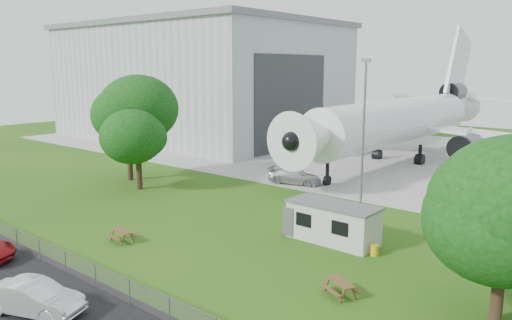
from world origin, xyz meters
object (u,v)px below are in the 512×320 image
Objects in this scene: site_cabin at (333,223)px; car_centre_sedan at (34,298)px; airliner at (403,119)px; picnic_east at (340,295)px; hangar at (201,80)px; picnic_west at (123,241)px.

car_centre_sedan is (-5.63, -17.80, -0.51)m from site_cabin.
picnic_east is at bearing -70.33° from airliner.
site_cabin is (8.95, -31.07, -3.96)m from airliner.
picnic_west is (34.05, -40.32, -9.41)m from hangar.
picnic_west is at bearing -140.03° from site_cabin.
picnic_east is (4.57, -6.75, -1.31)m from site_cabin.
picnic_east is at bearing -64.99° from car_centre_sedan.
site_cabin is 8.26m from picnic_east.
airliner is (35.97, -0.14, -4.14)m from hangar.
airliner is at bearing 137.33° from picnic_east.
car_centre_sedan is at bearing -86.11° from airliner.
hangar is 23.89× the size of picnic_east.
car_centre_sedan reaches higher than picnic_west.
site_cabin is at bearing -39.85° from car_centre_sedan.
site_cabin is 1.39× the size of car_centre_sedan.
hangar reaches higher than site_cabin.
airliner is 7.05× the size of site_cabin.
site_cabin is 18.68m from car_centre_sedan.
car_centre_sedan is at bearing -49.99° from picnic_west.
hangar is 63.40m from car_centre_sedan.
car_centre_sedan is (5.24, -8.69, 0.80)m from picnic_west.
hangar reaches higher than airliner.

